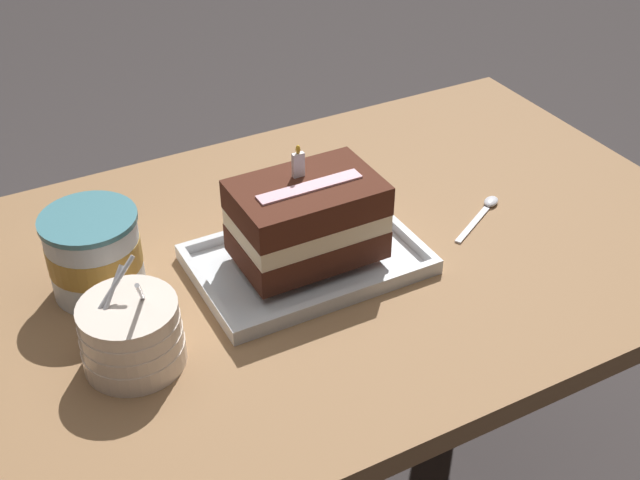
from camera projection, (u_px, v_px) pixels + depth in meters
dining_table at (332, 294)px, 1.32m from camera, size 1.21×0.78×0.70m
foil_tray at (307, 262)px, 1.22m from camera, size 0.34×0.22×0.02m
birthday_cake at (307, 219)px, 1.18m from camera, size 0.21×0.14×0.17m
bowl_stack at (132, 334)px, 1.03m from camera, size 0.13×0.13×0.15m
ice_cream_tub at (94, 253)px, 1.14m from camera, size 0.14×0.14×0.12m
serving_spoon_near_tray at (485, 208)px, 1.34m from camera, size 0.14×0.09×0.01m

